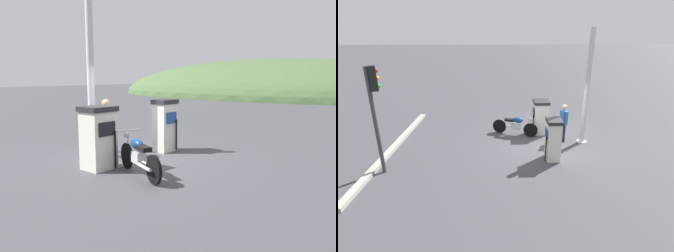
{
  "view_description": "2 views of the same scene",
  "coord_description": "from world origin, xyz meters",
  "views": [
    {
      "loc": [
        6.06,
        -6.45,
        2.16
      ],
      "look_at": [
        0.59,
        0.49,
        0.88
      ],
      "focal_mm": 37.1,
      "sensor_mm": 36.0,
      "label": 1
    },
    {
      "loc": [
        1.98,
        9.48,
        4.44
      ],
      "look_at": [
        1.47,
        0.23,
        0.91
      ],
      "focal_mm": 28.18,
      "sensor_mm": 36.0,
      "label": 2
    }
  ],
  "objects": [
    {
      "name": "attendant_person",
      "position": [
        -0.87,
        -0.31,
        0.88
      ],
      "size": [
        0.24,
        0.58,
        1.55
      ],
      "color": "#1E1E2D",
      "rests_on": "ground"
    },
    {
      "name": "ground_plane",
      "position": [
        0.0,
        0.0,
        0.0
      ],
      "size": [
        120.0,
        120.0,
        0.0
      ],
      "primitive_type": "plane",
      "color": "#424247"
    },
    {
      "name": "fuel_pump_far",
      "position": [
        -0.11,
        1.23,
        0.76
      ],
      "size": [
        0.56,
        0.68,
        1.49
      ],
      "color": "silver",
      "rests_on": "ground"
    },
    {
      "name": "motorcycle_near_pump",
      "position": [
        0.99,
        -1.06,
        0.46
      ],
      "size": [
        1.88,
        0.94,
        0.94
      ],
      "color": "black",
      "rests_on": "ground"
    },
    {
      "name": "fuel_pump_near",
      "position": [
        -0.11,
        -1.23,
        0.75
      ],
      "size": [
        0.7,
        0.75,
        1.47
      ],
      "color": "silver",
      "rests_on": "ground"
    },
    {
      "name": "canopy_support_pole",
      "position": [
        -1.63,
        -0.16,
        2.13
      ],
      "size": [
        0.4,
        0.4,
        4.41
      ],
      "color": "silver",
      "rests_on": "ground"
    },
    {
      "name": "distant_hill_main",
      "position": [
        -9.3,
        31.83,
        0.0
      ],
      "size": [
        38.47,
        24.17,
        8.09
      ],
      "color": "#476038",
      "rests_on": "ground"
    }
  ]
}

